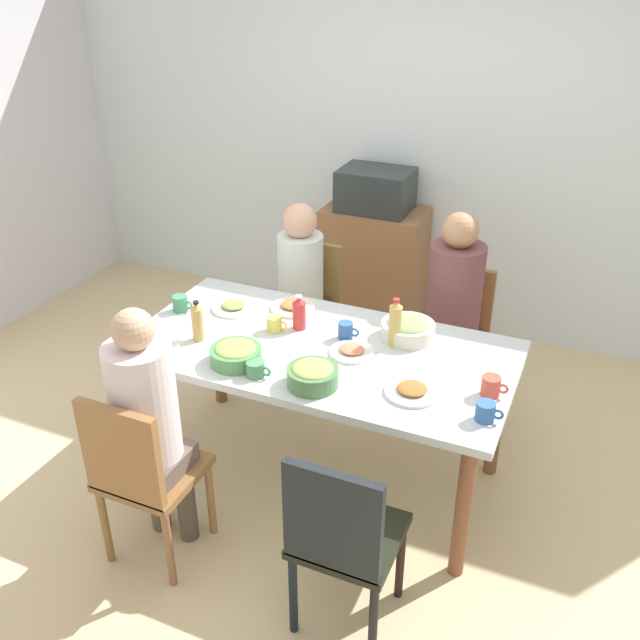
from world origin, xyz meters
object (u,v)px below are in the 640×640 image
chair_0 (141,471)px  person_2 (453,303)px  microwave (376,190)px  cup_5 (256,369)px  chair_2 (453,335)px  cup_4 (181,303)px  plate_3 (412,391)px  bowl_2 (313,375)px  plate_4 (158,343)px  chair_3 (342,536)px  person_1 (300,282)px  bowl_0 (236,354)px  plate_1 (293,306)px  bowl_1 (408,329)px  side_cabinet (373,270)px  dining_table (320,362)px  bottle_0 (198,322)px  cup_0 (346,331)px  plate_2 (234,307)px  bottle_1 (299,313)px  bottle_2 (395,324)px  plate_0 (352,351)px  cup_1 (486,412)px  chair_1 (307,305)px  person_0 (147,417)px  cup_2 (275,324)px

chair_0 → person_2: person_2 is taller
microwave → cup_5: bearing=-85.5°
chair_2 → microwave: (-0.79, 0.81, 0.53)m
cup_4 → plate_3: bearing=-10.8°
bowl_2 → chair_2: bearing=72.8°
plate_4 → chair_3: bearing=-24.7°
person_1 → bowl_0: (0.16, -1.05, 0.11)m
person_2 → plate_1: (-0.76, -0.45, 0.03)m
bowl_1 → bowl_2: bowl_2 is taller
person_1 → side_cabinet: person_1 is taller
dining_table → bottle_0: 0.63m
cup_0 → plate_1: bearing=154.2°
chair_0 → person_1: (-0.00, 1.62, 0.20)m
plate_2 → bowl_1: 0.95m
person_1 → cup_5: person_1 is taller
chair_3 → bowl_1: 1.17m
plate_4 → bottle_1: bottle_1 is taller
person_1 → chair_3: person_1 is taller
plate_2 → bottle_2: size_ratio=0.92×
plate_4 → cup_0: 0.92m
plate_0 → bowl_2: size_ratio=0.93×
chair_2 → plate_1: size_ratio=3.75×
cup_1 → bowl_0: bearing=-179.1°
chair_2 → chair_3: size_ratio=1.00×
cup_5 → side_cabinet: (-0.16, 2.02, -0.36)m
bowl_1 → cup_0: 0.31m
person_1 → cup_5: bearing=-74.7°
bottle_1 → plate_0: bearing=-20.8°
person_1 → chair_3: (0.93, -1.62, -0.20)m
cup_4 → plate_0: bearing=-2.9°
chair_1 → microwave: bearing=79.7°
person_0 → bottle_1: person_0 is taller
chair_1 → cup_0: size_ratio=8.25×
cup_1 → bottle_0: size_ratio=0.55×
chair_3 → bottle_0: size_ratio=4.26×
plate_2 → side_cabinet: size_ratio=0.26×
plate_0 → person_0: bearing=-129.3°
bowl_2 → bottle_1: size_ratio=1.25×
chair_1 → microwave: microwave is taller
chair_2 → dining_table: bearing=-118.6°
cup_1 → person_2: bearing=110.8°
chair_3 → plate_3: chair_3 is taller
cup_0 → cup_2: (-0.36, -0.07, -0.00)m
chair_2 → bowl_1: bearing=-100.1°
person_2 → cup_1: person_2 is taller
plate_1 → bottle_2: bearing=-13.8°
cup_4 → bottle_0: bottle_0 is taller
person_1 → chair_3: bearing=-60.0°
chair_3 → cup_5: chair_3 is taller
plate_4 → bottle_1: bearing=38.2°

